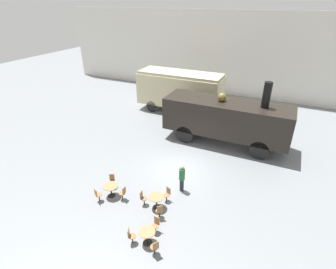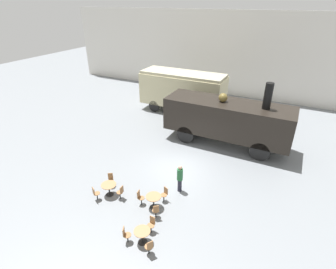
{
  "view_description": "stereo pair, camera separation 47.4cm",
  "coord_description": "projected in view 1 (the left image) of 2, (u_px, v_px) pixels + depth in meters",
  "views": [
    {
      "loc": [
        5.44,
        -13.56,
        9.98
      ],
      "look_at": [
        -1.38,
        1.0,
        1.6
      ],
      "focal_mm": 28.0,
      "sensor_mm": 36.0,
      "label": 1
    },
    {
      "loc": [
        5.87,
        -13.35,
        9.98
      ],
      "look_at": [
        -1.38,
        1.0,
        1.6
      ],
      "focal_mm": 28.0,
      "sensor_mm": 36.0,
      "label": 2
    }
  ],
  "objects": [
    {
      "name": "cafe_table_mid",
      "position": [
        111.0,
        188.0,
        14.64
      ],
      "size": [
        0.85,
        0.85,
        0.72
      ],
      "color": "black",
      "rests_on": "ground_plane"
    },
    {
      "name": "cafe_table_far",
      "position": [
        147.0,
        234.0,
        11.79
      ],
      "size": [
        0.76,
        0.76,
        0.72
      ],
      "color": "black",
      "rests_on": "ground_plane"
    },
    {
      "name": "passenger_coach_vintage",
      "position": [
        180.0,
        89.0,
        25.08
      ],
      "size": [
        8.02,
        2.85,
        3.86
      ],
      "color": "beige",
      "rests_on": "ground_plane"
    },
    {
      "name": "backdrop_wall",
      "position": [
        238.0,
        55.0,
        28.29
      ],
      "size": [
        44.0,
        0.15,
        9.0
      ],
      "color": "silver",
      "rests_on": "ground_plane"
    },
    {
      "name": "cafe_chair_0",
      "position": [
        159.0,
        210.0,
        13.16
      ],
      "size": [
        0.4,
        0.4,
        0.87
      ],
      "rotation": [
        0.0,
        0.0,
        8.52
      ],
      "color": "black",
      "rests_on": "ground_plane"
    },
    {
      "name": "cafe_chair_5",
      "position": [
        123.0,
        192.0,
        14.38
      ],
      "size": [
        0.36,
        0.36,
        0.87
      ],
      "rotation": [
        0.0,
        0.0,
        9.45
      ],
      "color": "black",
      "rests_on": "ground_plane"
    },
    {
      "name": "cafe_chair_3",
      "position": [
        112.0,
        180.0,
        15.37
      ],
      "size": [
        0.39,
        0.4,
        0.87
      ],
      "rotation": [
        0.0,
        0.0,
        5.26
      ],
      "color": "black",
      "rests_on": "ground_plane"
    },
    {
      "name": "cafe_chair_8",
      "position": [
        155.0,
        247.0,
        11.23
      ],
      "size": [
        0.4,
        0.4,
        0.87
      ],
      "rotation": [
        0.0,
        0.0,
        8.82
      ],
      "color": "black",
      "rests_on": "ground_plane"
    },
    {
      "name": "cafe_chair_7",
      "position": [
        130.0,
        235.0,
        11.8
      ],
      "size": [
        0.4,
        0.38,
        0.87
      ],
      "rotation": [
        0.0,
        0.0,
        6.73
      ],
      "color": "black",
      "rests_on": "ground_plane"
    },
    {
      "name": "cafe_chair_6",
      "position": [
        156.0,
        224.0,
        12.39
      ],
      "size": [
        0.36,
        0.36,
        0.87
      ],
      "rotation": [
        0.0,
        0.0,
        4.64
      ],
      "color": "black",
      "rests_on": "ground_plane"
    },
    {
      "name": "cafe_chair_2",
      "position": [
        143.0,
        197.0,
        14.04
      ],
      "size": [
        0.37,
        0.36,
        0.87
      ],
      "rotation": [
        0.0,
        0.0,
        12.71
      ],
      "color": "black",
      "rests_on": "ground_plane"
    },
    {
      "name": "visitor_person",
      "position": [
        182.0,
        177.0,
        14.88
      ],
      "size": [
        0.34,
        0.34,
        1.74
      ],
      "color": "#262633",
      "rests_on": "ground_plane"
    },
    {
      "name": "ground_plane",
      "position": [
        180.0,
        166.0,
        17.55
      ],
      "size": [
        80.0,
        80.0,
        0.0
      ],
      "primitive_type": "plane",
      "color": "gray"
    },
    {
      "name": "cafe_chair_1",
      "position": [
        167.0,
        193.0,
        14.31
      ],
      "size": [
        0.38,
        0.39,
        0.87
      ],
      "rotation": [
        0.0,
        0.0,
        10.61
      ],
      "color": "black",
      "rests_on": "ground_plane"
    },
    {
      "name": "cafe_table_near",
      "position": [
        157.0,
        199.0,
        13.8
      ],
      "size": [
        0.83,
        0.83,
        0.75
      ],
      "color": "black",
      "rests_on": "ground_plane"
    },
    {
      "name": "steam_locomotive",
      "position": [
        226.0,
        117.0,
        19.46
      ],
      "size": [
        9.22,
        2.82,
        5.11
      ],
      "color": "black",
      "rests_on": "ground_plane"
    },
    {
      "name": "cafe_chair_4",
      "position": [
        97.0,
        194.0,
        14.24
      ],
      "size": [
        0.39,
        0.4,
        0.87
      ],
      "rotation": [
        0.0,
        0.0,
        7.35
      ],
      "color": "black",
      "rests_on": "ground_plane"
    }
  ]
}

